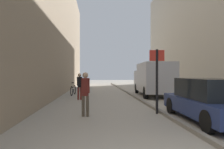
# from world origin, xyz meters

# --- Properties ---
(ground_plane) EXTENTS (80.00, 80.00, 0.00)m
(ground_plane) POSITION_xyz_m (0.00, 12.00, 0.00)
(ground_plane) COLOR #A8A093
(building_facade_left) EXTENTS (2.02, 40.00, 11.44)m
(building_facade_left) POSITION_xyz_m (-4.61, 12.00, 5.72)
(building_facade_left) COLOR gray
(building_facade_left) RESTS_ON ground_plane
(kerb_strip) EXTENTS (0.16, 40.00, 0.12)m
(kerb_strip) POSITION_xyz_m (1.58, 12.00, 0.06)
(kerb_strip) COLOR gray
(kerb_strip) RESTS_ON ground_plane
(pedestrian_main_foreground) EXTENTS (0.33, 0.21, 1.65)m
(pedestrian_main_foreground) POSITION_xyz_m (-2.07, 10.88, 0.95)
(pedestrian_main_foreground) COLOR maroon
(pedestrian_main_foreground) RESTS_ON ground_plane
(pedestrian_mid_block) EXTENTS (0.33, 0.22, 1.67)m
(pedestrian_mid_block) POSITION_xyz_m (-1.48, 5.78, 0.96)
(pedestrian_mid_block) COLOR brown
(pedestrian_mid_block) RESTS_ON ground_plane
(delivery_van) EXTENTS (2.35, 5.66, 2.37)m
(delivery_van) POSITION_xyz_m (3.16, 12.86, 1.28)
(delivery_van) COLOR #B7B7BC
(delivery_van) RESTS_ON ground_plane
(parked_car) EXTENTS (1.91, 4.23, 1.45)m
(parked_car) POSITION_xyz_m (2.78, 4.68, 0.71)
(parked_car) COLOR navy
(parked_car) RESTS_ON ground_plane
(street_sign_post) EXTENTS (0.60, 0.10, 2.60)m
(street_sign_post) POSITION_xyz_m (1.38, 6.08, 1.55)
(street_sign_post) COLOR black
(street_sign_post) RESTS_ON ground_plane
(bicycle_leaning) EXTENTS (0.26, 1.77, 0.98)m
(bicycle_leaning) POSITION_xyz_m (-2.76, 13.70, 0.38)
(bicycle_leaning) COLOR black
(bicycle_leaning) RESTS_ON ground_plane
(cafe_chair_near_window) EXTENTS (0.62, 0.62, 0.94)m
(cafe_chair_near_window) POSITION_xyz_m (-2.07, 12.60, 0.55)
(cafe_chair_near_window) COLOR #B7B2A8
(cafe_chair_near_window) RESTS_ON ground_plane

